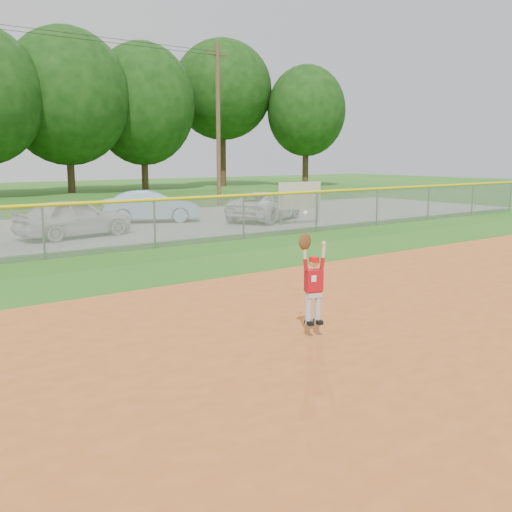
{
  "coord_description": "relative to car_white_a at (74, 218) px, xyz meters",
  "views": [
    {
      "loc": [
        -7.75,
        -5.87,
        2.81
      ],
      "look_at": [
        -2.0,
        2.0,
        1.1
      ],
      "focal_mm": 40.0,
      "sensor_mm": 36.0,
      "label": 1
    }
  ],
  "objects": [
    {
      "name": "car_white_b",
      "position": [
        8.55,
        0.27,
        -0.06
      ],
      "size": [
        4.88,
        3.96,
        1.24
      ],
      "primitive_type": "imported",
      "rotation": [
        0.0,
        0.0,
        2.08
      ],
      "color": "silver",
      "rests_on": "parking_strip"
    },
    {
      "name": "parking_strip",
      "position": [
        1.23,
        2.24,
        -0.69
      ],
      "size": [
        44.0,
        10.0,
        0.03
      ],
      "primitive_type": "cube",
      "color": "gray",
      "rests_on": "ground"
    },
    {
      "name": "outfield_fence",
      "position": [
        1.23,
        -3.76,
        0.18
      ],
      "size": [
        40.06,
        0.1,
        1.55
      ],
      "color": "gray",
      "rests_on": "ground"
    },
    {
      "name": "car_white_a",
      "position": [
        0.0,
        0.0,
        0.0
      ],
      "size": [
        4.17,
        2.23,
        1.35
      ],
      "primitive_type": "imported",
      "rotation": [
        0.0,
        0.0,
        1.74
      ],
      "color": "silver",
      "rests_on": "parking_strip"
    },
    {
      "name": "car_blue",
      "position": [
        4.21,
        2.61,
        -0.01
      ],
      "size": [
        4.26,
        2.82,
        1.33
      ],
      "primitive_type": "imported",
      "rotation": [
        0.0,
        0.0,
        1.18
      ],
      "color": "#92B9D9",
      "rests_on": "parking_strip"
    },
    {
      "name": "power_lines",
      "position": [
        2.23,
        8.24,
        3.97
      ],
      "size": [
        19.4,
        0.24,
        9.0
      ],
      "color": "#4C3823",
      "rests_on": "ground"
    },
    {
      "name": "sponsor_sign",
      "position": [
        8.71,
        -1.83,
        0.47
      ],
      "size": [
        1.98,
        0.34,
        1.77
      ],
      "color": "gray",
      "rests_on": "ground"
    },
    {
      "name": "ground",
      "position": [
        1.23,
        -13.76,
        -0.71
      ],
      "size": [
        120.0,
        120.0,
        0.0
      ],
      "primitive_type": "plane",
      "color": "#245914",
      "rests_on": "ground"
    },
    {
      "name": "ballplayer",
      "position": [
        -0.8,
        -13.25,
        0.25
      ],
      "size": [
        0.47,
        0.27,
        1.77
      ],
      "color": "silver",
      "rests_on": "ground"
    }
  ]
}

